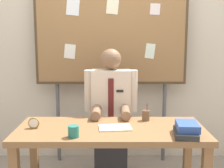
# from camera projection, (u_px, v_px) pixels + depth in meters

# --- Properties ---
(back_wall) EXTENTS (6.40, 0.08, 2.70)m
(back_wall) POSITION_uv_depth(u_px,v_px,m) (112.00, 50.00, 3.65)
(back_wall) COLOR beige
(back_wall) RESTS_ON ground_plane
(desk) EXTENTS (1.61, 0.70, 0.74)m
(desk) POSITION_uv_depth(u_px,v_px,m) (112.00, 139.00, 2.57)
(desk) COLOR brown
(desk) RESTS_ON ground_plane
(person) EXTENTS (0.55, 0.56, 1.39)m
(person) POSITION_uv_depth(u_px,v_px,m) (112.00, 120.00, 3.14)
(person) COLOR #2D2D33
(person) RESTS_ON ground_plane
(bulletin_board) EXTENTS (1.74, 0.09, 2.20)m
(bulletin_board) POSITION_uv_depth(u_px,v_px,m) (112.00, 32.00, 3.41)
(bulletin_board) COLOR #4C3823
(bulletin_board) RESTS_ON ground_plane
(book_stack) EXTENTS (0.21, 0.30, 0.10)m
(book_stack) POSITION_uv_depth(u_px,v_px,m) (188.00, 130.00, 2.34)
(book_stack) COLOR #262626
(book_stack) RESTS_ON desk
(open_notebook) EXTENTS (0.29, 0.21, 0.01)m
(open_notebook) POSITION_uv_depth(u_px,v_px,m) (116.00, 128.00, 2.53)
(open_notebook) COLOR #F4EFCC
(open_notebook) RESTS_ON desk
(desk_clock) EXTENTS (0.09, 0.04, 0.09)m
(desk_clock) POSITION_uv_depth(u_px,v_px,m) (35.00, 123.00, 2.53)
(desk_clock) COLOR olive
(desk_clock) RESTS_ON desk
(coffee_mug) EXTENTS (0.09, 0.09, 0.09)m
(coffee_mug) POSITION_uv_depth(u_px,v_px,m) (75.00, 131.00, 2.31)
(coffee_mug) COLOR #267266
(coffee_mug) RESTS_ON desk
(pen_holder) EXTENTS (0.07, 0.07, 0.16)m
(pen_holder) POSITION_uv_depth(u_px,v_px,m) (147.00, 115.00, 2.76)
(pen_holder) COLOR brown
(pen_holder) RESTS_ON desk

